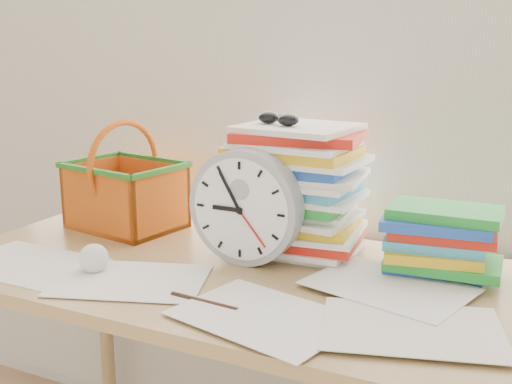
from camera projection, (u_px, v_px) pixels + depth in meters
The scene contains 10 objects.
curtain at pixel (302, 27), 1.69m from camera, with size 2.40×0.01×2.50m, color beige.
desk at pixel (236, 299), 1.50m from camera, with size 1.40×0.70×0.75m.
paper_stack at pixel (297, 189), 1.58m from camera, with size 0.32×0.26×0.32m, color white, non-canonical shape.
clock at pixel (246, 207), 1.49m from camera, with size 0.27×0.27×0.05m, color #989DA4.
sunglasses at pixel (278, 119), 1.54m from camera, with size 0.13×0.11×0.03m, color black, non-canonical shape.
book_stack at pixel (440, 242), 1.42m from camera, with size 0.27×0.20×0.16m, color white, non-canonical shape.
basket at pixel (125, 176), 1.78m from camera, with size 0.30×0.23×0.30m, color orange, non-canonical shape.
crumpled_ball at pixel (94, 258), 1.46m from camera, with size 0.07×0.07×0.07m, color white.
pen at pixel (204, 302), 1.29m from camera, with size 0.01×0.01×0.16m, color black.
scattered_papers at pixel (235, 266), 1.48m from camera, with size 1.26×0.42×0.02m, color white, non-canonical shape.
Camera 1 is at (0.67, 0.36, 1.27)m, focal length 45.00 mm.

